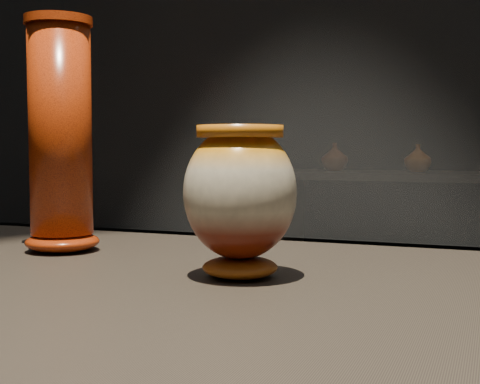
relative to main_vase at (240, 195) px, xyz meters
The scene contains 5 objects.
main_vase is the anchor object (origin of this frame).
tall_vase 0.37m from the main_vase, 164.36° to the left, with size 0.15×0.15×0.38m.
back_shelf 3.69m from the main_vase, 93.20° to the left, with size 2.00×0.60×0.90m.
back_vase_left 3.77m from the main_vase, 101.29° to the left, with size 0.18×0.18×0.19m, color #8E3C14.
back_vase_mid 3.69m from the main_vase, 92.83° to the left, with size 0.17×0.17×0.18m, color #611808.
Camera 1 is at (0.15, -0.76, 1.07)m, focal length 50.00 mm.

